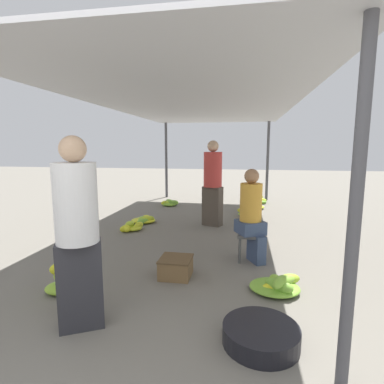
{
  "coord_description": "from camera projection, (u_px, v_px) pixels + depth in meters",
  "views": [
    {
      "loc": [
        0.88,
        -1.64,
        1.58
      ],
      "look_at": [
        0.0,
        3.38,
        0.82
      ],
      "focal_mm": 28.0,
      "sensor_mm": 36.0,
      "label": 1
    }
  ],
  "objects": [
    {
      "name": "canopy_post_front_right",
      "position": [
        355.0,
        215.0,
        1.84
      ],
      "size": [
        0.08,
        0.08,
        2.34
      ],
      "primitive_type": "cylinder",
      "color": "#4C4C51",
      "rests_on": "ground"
    },
    {
      "name": "canopy_post_back_left",
      "position": [
        166.0,
        160.0,
        9.44
      ],
      "size": [
        0.08,
        0.08,
        2.34
      ],
      "primitive_type": "cylinder",
      "color": "#4C4C51",
      "rests_on": "ground"
    },
    {
      "name": "canopy_post_back_right",
      "position": [
        268.0,
        161.0,
        8.91
      ],
      "size": [
        0.08,
        0.08,
        2.34
      ],
      "primitive_type": "cylinder",
      "color": "#4C4C51",
      "rests_on": "ground"
    },
    {
      "name": "canopy_tarp",
      "position": [
        197.0,
        104.0,
        5.46
      ],
      "size": [
        3.51,
        7.65,
        0.04
      ],
      "primitive_type": "cube",
      "color": "#B2B2B7",
      "rests_on": "canopy_post_front_left"
    },
    {
      "name": "vendor_foreground",
      "position": [
        77.0,
        232.0,
        2.54
      ],
      "size": [
        0.48,
        0.48,
        1.68
      ],
      "color": "#2D2D33",
      "rests_on": "ground"
    },
    {
      "name": "stool",
      "position": [
        250.0,
        238.0,
        4.18
      ],
      "size": [
        0.34,
        0.34,
        0.39
      ],
      "color": "#4C4C4C",
      "rests_on": "ground"
    },
    {
      "name": "vendor_seated",
      "position": [
        252.0,
        214.0,
        4.12
      ],
      "size": [
        0.46,
        0.46,
        1.29
      ],
      "color": "#384766",
      "rests_on": "ground"
    },
    {
      "name": "basin_black",
      "position": [
        261.0,
        335.0,
        2.42
      ],
      "size": [
        0.62,
        0.62,
        0.15
      ],
      "color": "black",
      "rests_on": "ground"
    },
    {
      "name": "banana_pile_left_0",
      "position": [
        64.0,
        281.0,
        3.28
      ],
      "size": [
        0.44,
        0.33,
        0.34
      ],
      "color": "yellow",
      "rests_on": "ground"
    },
    {
      "name": "banana_pile_left_1",
      "position": [
        131.0,
        227.0,
        5.71
      ],
      "size": [
        0.39,
        0.49,
        0.19
      ],
      "color": "yellow",
      "rests_on": "ground"
    },
    {
      "name": "banana_pile_left_2",
      "position": [
        144.0,
        220.0,
        6.33
      ],
      "size": [
        0.52,
        0.59,
        0.16
      ],
      "color": "#74B337",
      "rests_on": "ground"
    },
    {
      "name": "banana_pile_left_3",
      "position": [
        170.0,
        203.0,
        8.12
      ],
      "size": [
        0.51,
        0.38,
        0.19
      ],
      "color": "#75B337",
      "rests_on": "ground"
    },
    {
      "name": "banana_pile_right_0",
      "position": [
        277.0,
        285.0,
        3.29
      ],
      "size": [
        0.59,
        0.55,
        0.22
      ],
      "color": "#7EB735",
      "rests_on": "ground"
    },
    {
      "name": "banana_pile_right_1",
      "position": [
        249.0,
        212.0,
        6.91
      ],
      "size": [
        0.56,
        0.45,
        0.25
      ],
      "color": "#A8C72E",
      "rests_on": "ground"
    },
    {
      "name": "banana_pile_right_2",
      "position": [
        254.0,
        205.0,
        7.8
      ],
      "size": [
        0.57,
        0.52,
        0.31
      ],
      "color": "#BACF2B",
      "rests_on": "ground"
    },
    {
      "name": "banana_pile_right_3",
      "position": [
        260.0,
        200.0,
        8.56
      ],
      "size": [
        0.47,
        0.49,
        0.25
      ],
      "color": "yellow",
      "rests_on": "ground"
    },
    {
      "name": "crate_near",
      "position": [
        176.0,
        267.0,
        3.68
      ],
      "size": [
        0.39,
        0.39,
        0.24
      ],
      "color": "brown",
      "rests_on": "ground"
    },
    {
      "name": "shopper_walking_mid",
      "position": [
        213.0,
        182.0,
        5.99
      ],
      "size": [
        0.47,
        0.47,
        1.71
      ],
      "color": "#4C4238",
      "rests_on": "ground"
    }
  ]
}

